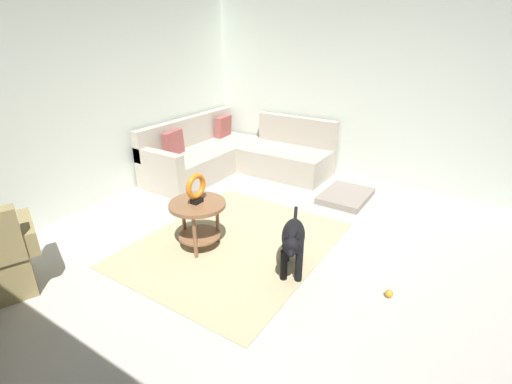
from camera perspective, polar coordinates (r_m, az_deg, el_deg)
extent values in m
cube|color=#B7B2A8|center=(3.80, 4.03, -12.67)|extent=(6.00, 6.00, 0.10)
cube|color=silver|center=(5.21, -25.72, 12.10)|extent=(6.00, 0.12, 2.70)
cube|color=silver|center=(5.88, 18.98, 14.24)|extent=(0.12, 6.00, 2.70)
cube|color=tan|center=(4.19, -3.41, -7.94)|extent=(2.30, 1.90, 0.01)
cube|color=#B2A899|center=(6.19, -7.67, 4.82)|extent=(2.20, 0.85, 0.42)
cube|color=#B2A899|center=(6.29, -10.40, 9.14)|extent=(2.20, 0.14, 0.46)
cube|color=#B2A899|center=(6.12, 4.59, 4.72)|extent=(0.85, 1.40, 0.42)
cube|color=#B2A899|center=(6.29, 6.29, 9.38)|extent=(0.14, 1.40, 0.46)
cube|color=#B2A899|center=(5.40, -14.82, 4.95)|extent=(0.16, 0.85, 0.22)
cube|color=#994C47|center=(6.77, -5.07, 9.93)|extent=(0.39, 0.18, 0.39)
cube|color=#994C47|center=(5.87, -12.57, 7.27)|extent=(0.40, 0.20, 0.39)
cube|color=olive|center=(3.99, -31.60, -5.16)|extent=(0.32, 0.59, 0.22)
cylinder|color=brown|center=(3.93, -9.01, -1.90)|extent=(0.60, 0.60, 0.04)
cylinder|color=brown|center=(4.10, -8.68, -6.56)|extent=(0.45, 0.45, 0.02)
cylinder|color=brown|center=(4.18, -11.01, -4.52)|extent=(0.04, 0.04, 0.50)
cylinder|color=brown|center=(3.87, -9.38, -6.90)|extent=(0.04, 0.04, 0.50)
cylinder|color=brown|center=(4.11, -5.92, -4.71)|extent=(0.04, 0.04, 0.50)
cube|color=black|center=(3.91, -9.06, -1.31)|extent=(0.12, 0.08, 0.05)
torus|color=orange|center=(3.84, -9.21, 0.89)|extent=(0.28, 0.06, 0.28)
cube|color=gray|center=(5.37, 13.63, -0.59)|extent=(0.80, 0.60, 0.09)
cylinder|color=black|center=(3.57, 6.60, -11.34)|extent=(0.07, 0.07, 0.32)
cylinder|color=black|center=(3.57, 4.31, -11.19)|extent=(0.07, 0.07, 0.32)
cylinder|color=black|center=(3.83, 6.82, -8.67)|extent=(0.07, 0.07, 0.32)
cylinder|color=black|center=(3.83, 4.70, -8.53)|extent=(0.07, 0.07, 0.32)
ellipsoid|color=black|center=(3.57, 5.77, -6.63)|extent=(0.56, 0.41, 0.24)
sphere|color=black|center=(3.28, 5.50, -8.18)|extent=(0.17, 0.17, 0.17)
ellipsoid|color=black|center=(3.22, 5.40, -9.20)|extent=(0.14, 0.11, 0.07)
cone|color=black|center=(3.22, 6.39, -6.41)|extent=(0.06, 0.06, 0.07)
cone|color=black|center=(3.23, 4.79, -6.30)|extent=(0.06, 0.06, 0.07)
cylinder|color=black|center=(3.82, 6.07, -3.77)|extent=(0.20, 0.11, 0.16)
sphere|color=orange|center=(3.64, 19.78, -14.49)|extent=(0.07, 0.07, 0.07)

